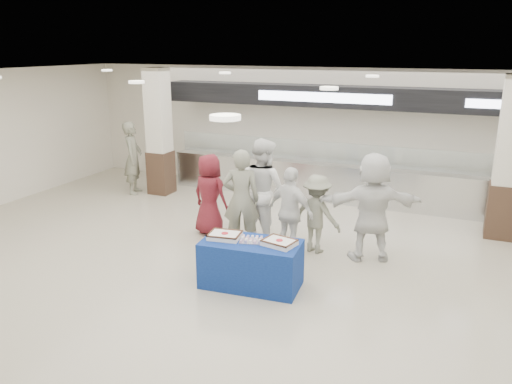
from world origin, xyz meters
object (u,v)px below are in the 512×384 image
at_px(sheet_cake_right, 279,242).
at_px(cupcake_tray, 251,240).
at_px(chef_tall, 263,190).
at_px(soldier_b, 317,214).
at_px(display_table, 251,264).
at_px(soldier_bg, 133,158).
at_px(civilian_white, 372,207).
at_px(soldier_a, 241,199).
at_px(chef_short, 291,212).
at_px(civilian_maroon, 210,195).
at_px(sheet_cake_left, 225,235).

bearing_deg(sheet_cake_right, cupcake_tray, -175.37).
xyz_separation_m(chef_tall, soldier_b, (1.14, -0.18, -0.28)).
bearing_deg(display_table, soldier_bg, 138.65).
bearing_deg(sheet_cake_right, soldier_b, 86.86).
xyz_separation_m(cupcake_tray, chef_tall, (-0.59, 1.92, 0.24)).
bearing_deg(civilian_white, soldier_a, -13.46).
distance_m(soldier_a, chef_tall, 0.58).
distance_m(chef_short, civilian_white, 1.44).
relative_size(display_table, chef_short, 0.94).
distance_m(cupcake_tray, soldier_b, 1.83).
bearing_deg(display_table, civilian_maroon, 128.46).
relative_size(civilian_maroon, soldier_b, 1.13).
bearing_deg(chef_tall, sheet_cake_right, 143.67).
bearing_deg(soldier_b, civilian_maroon, 12.92).
bearing_deg(soldier_bg, chef_tall, -132.92).
bearing_deg(soldier_bg, soldier_a, -139.95).
distance_m(soldier_a, civilian_white, 2.39).
xyz_separation_m(civilian_maroon, soldier_bg, (-3.22, 1.85, 0.11)).
relative_size(sheet_cake_left, chef_tall, 0.27).
xyz_separation_m(chef_short, soldier_b, (0.39, 0.34, -0.09)).
bearing_deg(sheet_cake_right, chef_short, 102.20).
bearing_deg(soldier_bg, sheet_cake_right, -145.13).
bearing_deg(soldier_a, civilian_maroon, -43.85).
bearing_deg(sheet_cake_right, soldier_a, 133.09).
xyz_separation_m(display_table, soldier_a, (-0.82, 1.41, 0.58)).
height_order(chef_tall, chef_short, chef_tall).
relative_size(chef_short, soldier_b, 1.12).
height_order(display_table, soldier_b, soldier_b).
bearing_deg(sheet_cake_left, cupcake_tray, 4.13).
height_order(sheet_cake_left, cupcake_tray, sheet_cake_left).
xyz_separation_m(display_table, cupcake_tray, (0.00, 0.02, 0.40)).
relative_size(display_table, chef_tall, 0.76).
bearing_deg(soldier_b, chef_tall, 5.20).
xyz_separation_m(sheet_cake_right, soldier_a, (-1.27, 1.36, 0.15)).
xyz_separation_m(display_table, civilian_white, (1.54, 1.80, 0.61)).
xyz_separation_m(sheet_cake_right, cupcake_tray, (-0.45, -0.04, -0.02)).
relative_size(civilian_maroon, soldier_a, 0.87).
bearing_deg(soldier_b, cupcake_tray, 86.63).
xyz_separation_m(sheet_cake_left, cupcake_tray, (0.45, 0.03, -0.02)).
height_order(display_table, cupcake_tray, cupcake_tray).
relative_size(cupcake_tray, chef_tall, 0.20).
distance_m(cupcake_tray, soldier_bg, 6.12).
xyz_separation_m(sheet_cake_left, civilian_maroon, (-1.25, 1.82, 0.03)).
distance_m(cupcake_tray, chef_tall, 2.02).
bearing_deg(chef_tall, display_table, 131.63).
bearing_deg(civilian_white, chef_tall, -26.53).
height_order(sheet_cake_left, chef_short, chef_short).
bearing_deg(civilian_maroon, cupcake_tray, 145.88).
distance_m(display_table, soldier_a, 1.73).
relative_size(cupcake_tray, soldier_b, 0.28).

